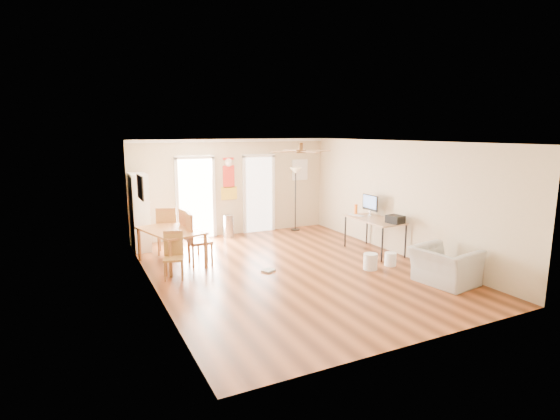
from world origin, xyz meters
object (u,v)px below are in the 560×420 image
dining_chair_right_a (193,234)px  dining_chair_far (167,230)px  wastebasket_a (390,259)px  dining_chair_near (173,256)px  printer (395,219)px  wastebasket_b (370,262)px  dining_table (172,247)px  torchiere_lamp (295,199)px  dining_chair_right_b (200,239)px  computer_desk (374,236)px  trash_can (228,226)px  bookshelf (139,212)px  armchair (445,266)px

dining_chair_right_a → dining_chair_far: size_ratio=1.01×
wastebasket_a → dining_chair_near: bearing=164.3°
printer → wastebasket_b: 1.32m
dining_table → dining_chair_right_a: (0.55, 0.27, 0.17)m
dining_chair_right_a → torchiere_lamp: torchiere_lamp is taller
dining_chair_right_b → computer_desk: size_ratio=0.76×
torchiere_lamp → computer_desk: (0.58, -2.82, -0.50)m
dining_chair_right_a → trash_can: size_ratio=1.82×
torchiere_lamp → wastebasket_a: 3.91m
torchiere_lamp → wastebasket_a: size_ratio=6.37×
dining_chair_near → wastebasket_a: dining_chair_near is taller
dining_table → wastebasket_a: bearing=-27.1°
bookshelf → dining_table: (0.40, -1.56, -0.53)m
dining_chair_right_b → dining_chair_far: 1.26m
computer_desk → wastebasket_a: computer_desk is taller
armchair → computer_desk: bearing=-12.5°
printer → wastebasket_a: bearing=-146.1°
dining_table → computer_desk: computer_desk is taller
wastebasket_a → dining_chair_right_b: bearing=152.4°
printer → torchiere_lamp: bearing=92.3°
bookshelf → wastebasket_b: bookshelf is taller
dining_chair_right_b → wastebasket_b: dining_chair_right_b is taller
bookshelf → dining_chair_far: size_ratio=1.68×
dining_chair_near → dining_chair_right_a: bearing=74.8°
computer_desk → printer: 0.75m
bookshelf → dining_chair_far: (0.51, -0.61, -0.37)m
dining_chair_far → wastebasket_a: bearing=158.2°
dining_table → printer: 4.92m
dining_table → dining_chair_far: (0.11, 0.94, 0.16)m
bookshelf → dining_chair_right_a: bookshelf is taller
trash_can → wastebasket_b: trash_can is taller
torchiere_lamp → armchair: torchiere_lamp is taller
bookshelf → computer_desk: bookshelf is taller
dining_chair_near → torchiere_lamp: torchiere_lamp is taller
dining_chair_right_b → dining_chair_right_a: bearing=1.5°
wastebasket_b → armchair: (0.71, -1.28, 0.17)m
dining_chair_near → dining_chair_far: size_ratio=0.83×
dining_chair_far → armchair: (4.19, -4.35, -0.20)m
torchiere_lamp → wastebasket_b: bearing=-94.6°
computer_desk → armchair: size_ratio=1.40×
bookshelf → dining_chair_right_a: 1.63m
dining_table → torchiere_lamp: 4.29m
armchair → dining_chair_near: bearing=52.6°
dining_chair_right_b → computer_desk: 4.03m
dining_chair_far → wastebasket_a: 5.06m
dining_chair_right_b → trash_can: size_ratio=1.84×
dining_chair_right_a → computer_desk: (3.93, -1.38, -0.16)m
bookshelf → torchiere_lamp: bearing=12.3°
dining_chair_near → torchiere_lamp: 4.85m
bookshelf → printer: (5.00, -3.23, -0.04)m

